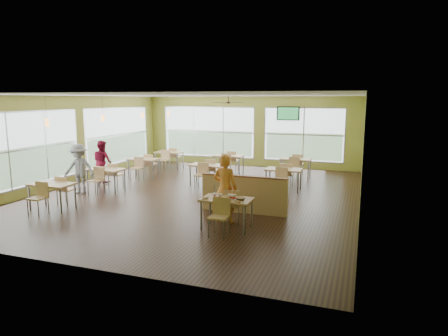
{
  "coord_description": "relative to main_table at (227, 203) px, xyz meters",
  "views": [
    {
      "loc": [
        4.99,
        -11.72,
        3.1
      ],
      "look_at": [
        1.19,
        -0.9,
        1.1
      ],
      "focal_mm": 32.0,
      "sensor_mm": 36.0,
      "label": 1
    }
  ],
  "objects": [
    {
      "name": "room",
      "position": [
        -2.0,
        3.0,
        0.97
      ],
      "size": [
        12.0,
        12.04,
        3.2
      ],
      "color": "black",
      "rests_on": "ground"
    },
    {
      "name": "window_bays",
      "position": [
        -4.65,
        6.08,
        0.85
      ],
      "size": [
        9.24,
        10.24,
        2.38
      ],
      "color": "white",
      "rests_on": "room"
    },
    {
      "name": "main_table",
      "position": [
        0.0,
        0.0,
        0.0
      ],
      "size": [
        1.22,
        1.52,
        0.87
      ],
      "color": "tan",
      "rests_on": "floor"
    },
    {
      "name": "half_wall_divider",
      "position": [
        0.0,
        1.45,
        -0.11
      ],
      "size": [
        2.4,
        0.14,
        1.04
      ],
      "color": "tan",
      "rests_on": "floor"
    },
    {
      "name": "dining_tables",
      "position": [
        -3.05,
        4.71,
        -0.0
      ],
      "size": [
        6.92,
        8.72,
        0.87
      ],
      "color": "tan",
      "rests_on": "floor"
    },
    {
      "name": "pendant_lights",
      "position": [
        -5.2,
        3.68,
        1.82
      ],
      "size": [
        0.11,
        7.31,
        0.86
      ],
      "color": "#2D2119",
      "rests_on": "ceiling"
    },
    {
      "name": "ceiling_fan",
      "position": [
        -2.0,
        6.0,
        2.32
      ],
      "size": [
        1.25,
        1.25,
        0.29
      ],
      "color": "#2D2119",
      "rests_on": "ceiling"
    },
    {
      "name": "tv_backwall",
      "position": [
        -0.2,
        8.9,
        1.82
      ],
      "size": [
        1.0,
        0.07,
        0.6
      ],
      "color": "black",
      "rests_on": "wall_back"
    },
    {
      "name": "man_plaid",
      "position": [
        -0.21,
        0.51,
        0.24
      ],
      "size": [
        0.67,
        0.48,
        1.74
      ],
      "primitive_type": "imported",
      "rotation": [
        0.0,
        0.0,
        3.04
      ],
      "color": "#D25017",
      "rests_on": "floor"
    },
    {
      "name": "patron_maroon",
      "position": [
        -6.14,
        3.62,
        0.16
      ],
      "size": [
        0.94,
        0.84,
        1.57
      ],
      "primitive_type": "imported",
      "rotation": [
        0.0,
        0.0,
        2.75
      ],
      "color": "maroon",
      "rests_on": "floor"
    },
    {
      "name": "patron_grey",
      "position": [
        -5.78,
        1.87,
        0.19
      ],
      "size": [
        1.14,
        0.76,
        1.64
      ],
      "primitive_type": "imported",
      "rotation": [
        0.0,
        0.0,
        0.15
      ],
      "color": "slate",
      "rests_on": "floor"
    },
    {
      "name": "cup_blue",
      "position": [
        -0.28,
        -0.07,
        0.19
      ],
      "size": [
        0.1,
        0.1,
        0.34
      ],
      "color": "white",
      "rests_on": "main_table"
    },
    {
      "name": "cup_yellow",
      "position": [
        -0.11,
        -0.15,
        0.2
      ],
      "size": [
        0.11,
        0.11,
        0.38
      ],
      "color": "white",
      "rests_on": "main_table"
    },
    {
      "name": "cup_red_near",
      "position": [
        0.12,
        -0.12,
        0.2
      ],
      "size": [
        0.11,
        0.11,
        0.38
      ],
      "color": "white",
      "rests_on": "main_table"
    },
    {
      "name": "cup_red_far",
      "position": [
        0.22,
        -0.12,
        0.2
      ],
      "size": [
        0.11,
        0.11,
        0.38
      ],
      "color": "white",
      "rests_on": "main_table"
    },
    {
      "name": "food_basket",
      "position": [
        0.35,
        -0.02,
        0.15
      ],
      "size": [
        0.23,
        0.23,
        0.05
      ],
      "color": "black",
      "rests_on": "main_table"
    },
    {
      "name": "ketchup_cup",
      "position": [
        0.41,
        -0.27,
        0.13
      ],
      "size": [
        0.05,
        0.05,
        0.02
      ],
      "primitive_type": "cylinder",
      "color": "#A82511",
      "rests_on": "main_table"
    },
    {
      "name": "wrapper_left",
      "position": [
        -0.48,
        -0.19,
        0.14
      ],
      "size": [
        0.21,
        0.2,
        0.04
      ],
      "primitive_type": "ellipsoid",
      "rotation": [
        0.0,
        0.0,
        0.31
      ],
      "color": "#A4884F",
      "rests_on": "main_table"
    },
    {
      "name": "wrapper_mid",
      "position": [
        -0.04,
        0.04,
        0.14
      ],
      "size": [
        0.21,
        0.2,
        0.04
      ],
      "primitive_type": "ellipsoid",
      "rotation": [
        0.0,
        0.0,
        -0.24
      ],
      "color": "#A4884F",
      "rests_on": "main_table"
    },
    {
      "name": "wrapper_right",
      "position": [
        0.33,
        -0.23,
        0.14
      ],
      "size": [
        0.14,
        0.13,
        0.03
      ],
      "primitive_type": "ellipsoid",
      "rotation": [
        0.0,
        0.0,
        0.03
      ],
      "color": "#A4884F",
      "rests_on": "main_table"
    }
  ]
}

